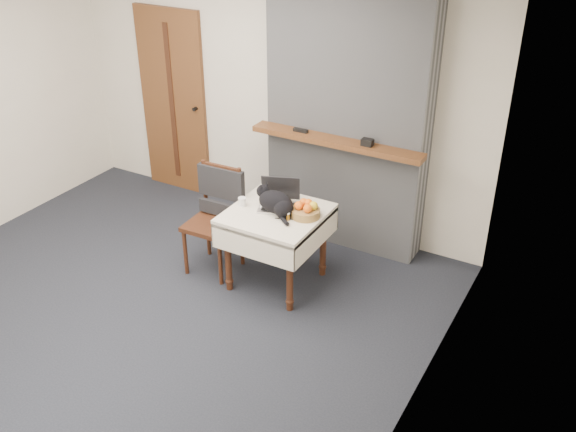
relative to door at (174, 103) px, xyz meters
name	(u,v)px	position (x,y,z in m)	size (l,w,h in m)	color
ground	(149,309)	(1.20, -1.97, -1.00)	(4.50, 4.50, 0.00)	black
room_shell	(165,88)	(1.20, -1.51, 0.76)	(4.52, 4.01, 2.61)	beige
door	(174,103)	(0.00, 0.00, 0.00)	(0.82, 0.10, 2.00)	brown
chimney	(348,112)	(2.10, -0.13, 0.30)	(1.62, 0.48, 2.60)	gray
side_table	(276,224)	(1.92, -1.11, -0.41)	(0.78, 0.78, 0.70)	#3B1B10
laptop	(279,199)	(1.89, -1.00, -0.24)	(0.41, 0.38, 0.24)	#B7B7BC
cat	(276,203)	(1.94, -1.12, -0.20)	(0.43, 0.30, 0.22)	black
cream_jar	(242,202)	(1.62, -1.15, -0.26)	(0.07, 0.07, 0.08)	silver
pill_bottle	(288,216)	(2.08, -1.18, -0.26)	(0.03, 0.03, 0.07)	#985E12
fruit_basket	(306,210)	(2.17, -1.05, -0.24)	(0.24, 0.24, 0.14)	olive
desk_clutter	(293,215)	(2.08, -1.10, -0.30)	(0.15, 0.02, 0.01)	black
chair	(218,204)	(1.32, -1.10, -0.38)	(0.45, 0.44, 0.97)	#3B1B10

